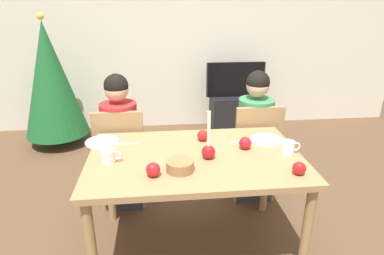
{
  "coord_description": "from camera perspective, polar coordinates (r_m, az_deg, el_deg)",
  "views": [
    {
      "loc": [
        -0.22,
        -1.92,
        1.71
      ],
      "look_at": [
        0.0,
        0.2,
        0.87
      ],
      "focal_mm": 30.51,
      "sensor_mm": 36.0,
      "label": 1
    }
  ],
  "objects": [
    {
      "name": "mug_right",
      "position": [
        2.26,
        16.53,
        -3.36
      ],
      "size": [
        0.13,
        0.08,
        0.09
      ],
      "color": "white",
      "rests_on": "dining_table"
    },
    {
      "name": "apple_by_left_plate",
      "position": [
        2.26,
        9.28,
        -2.7
      ],
      "size": [
        0.09,
        0.09,
        0.09
      ],
      "primitive_type": "sphere",
      "color": "red",
      "rests_on": "dining_table"
    },
    {
      "name": "bowl_walnuts",
      "position": [
        1.96,
        -2.1,
        -6.68
      ],
      "size": [
        0.17,
        0.17,
        0.07
      ],
      "primitive_type": "cylinder",
      "color": "olive",
      "rests_on": "dining_table"
    },
    {
      "name": "apple_far_edge",
      "position": [
        2.37,
        1.9,
        -1.39
      ],
      "size": [
        0.08,
        0.08,
        0.08
      ],
      "primitive_type": "sphere",
      "color": "red",
      "rests_on": "dining_table"
    },
    {
      "name": "fork_right",
      "position": [
        2.39,
        8.84,
        -2.35
      ],
      "size": [
        0.18,
        0.05,
        0.01
      ],
      "primitive_type": "cube",
      "rotation": [
        0.0,
        0.0,
        0.18
      ],
      "color": "silver",
      "rests_on": "dining_table"
    },
    {
      "name": "person_right_child",
      "position": [
        2.92,
        10.77,
        -1.91
      ],
      "size": [
        0.3,
        0.3,
        1.17
      ],
      "color": "#33384C",
      "rests_on": "ground"
    },
    {
      "name": "tv_stand",
      "position": [
        4.59,
        7.34,
        2.58
      ],
      "size": [
        0.64,
        0.4,
        0.48
      ],
      "primitive_type": "cube",
      "color": "black",
      "rests_on": "ground"
    },
    {
      "name": "christmas_tree",
      "position": [
        4.26,
        -23.49,
        7.63
      ],
      "size": [
        0.75,
        0.75,
        1.58
      ],
      "color": "brown",
      "rests_on": "ground"
    },
    {
      "name": "dining_table",
      "position": [
        2.2,
        0.55,
        -6.84
      ],
      "size": [
        1.4,
        0.9,
        0.75
      ],
      "color": "#99754C",
      "rests_on": "ground"
    },
    {
      "name": "fork_left",
      "position": [
        2.36,
        -11.51,
        -2.81
      ],
      "size": [
        0.18,
        0.02,
        0.01
      ],
      "primitive_type": "cube",
      "rotation": [
        0.0,
        0.0,
        -0.04
      ],
      "color": "silver",
      "rests_on": "dining_table"
    },
    {
      "name": "plate_right",
      "position": [
        2.44,
        12.9,
        -2.09
      ],
      "size": [
        0.23,
        0.23,
        0.01
      ],
      "primitive_type": "cylinder",
      "color": "white",
      "rests_on": "dining_table"
    },
    {
      "name": "apple_by_right_mug",
      "position": [
        1.91,
        -6.83,
        -7.33
      ],
      "size": [
        0.09,
        0.09,
        0.09
      ],
      "primitive_type": "sphere",
      "color": "red",
      "rests_on": "dining_table"
    },
    {
      "name": "mug_left",
      "position": [
        2.12,
        -14.38,
        -4.91
      ],
      "size": [
        0.13,
        0.09,
        0.09
      ],
      "color": "silver",
      "rests_on": "dining_table"
    },
    {
      "name": "apple_near_candle",
      "position": [
        2.02,
        18.22,
        -6.78
      ],
      "size": [
        0.08,
        0.08,
        0.08
      ],
      "primitive_type": "sphere",
      "color": "red",
      "rests_on": "dining_table"
    },
    {
      "name": "back_wall",
      "position": [
        4.55,
        -3.3,
        16.24
      ],
      "size": [
        6.4,
        0.1,
        2.6
      ],
      "primitive_type": "cube",
      "color": "beige",
      "rests_on": "ground"
    },
    {
      "name": "tv",
      "position": [
        4.46,
        7.63,
        8.31
      ],
      "size": [
        0.79,
        0.05,
        0.46
      ],
      "color": "black",
      "rests_on": "tv_stand"
    },
    {
      "name": "person_left_child",
      "position": [
        2.82,
        -12.28,
        -2.87
      ],
      "size": [
        0.3,
        0.3,
        1.17
      ],
      "color": "#33384C",
      "rests_on": "ground"
    },
    {
      "name": "chair_right",
      "position": [
        2.92,
        10.86,
        -3.2
      ],
      "size": [
        0.4,
        0.4,
        0.9
      ],
      "color": "#99754C",
      "rests_on": "ground"
    },
    {
      "name": "plate_left",
      "position": [
        2.43,
        -15.45,
        -2.43
      ],
      "size": [
        0.24,
        0.24,
        0.01
      ],
      "primitive_type": "cylinder",
      "color": "white",
      "rests_on": "dining_table"
    },
    {
      "name": "chair_left",
      "position": [
        2.82,
        -12.26,
        -4.21
      ],
      "size": [
        0.4,
        0.4,
        0.9
      ],
      "color": "#99754C",
      "rests_on": "ground"
    },
    {
      "name": "ground_plane",
      "position": [
        2.58,
        0.49,
        -20.0
      ],
      "size": [
        7.68,
        7.68,
        0.0
      ],
      "primitive_type": "plane",
      "color": "brown"
    },
    {
      "name": "candle_centerpiece",
      "position": [
        2.1,
        2.9,
        -3.77
      ],
      "size": [
        0.09,
        0.09,
        0.32
      ],
      "color": "red",
      "rests_on": "dining_table"
    }
  ]
}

